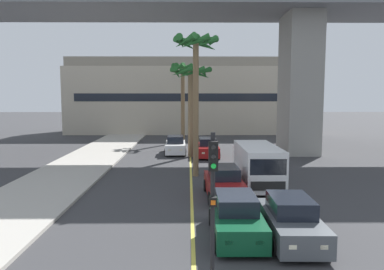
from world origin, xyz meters
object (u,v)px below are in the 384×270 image
Objects in this scene: palm_tree_near_median at (196,61)px; delivery_van at (258,165)px; car_queue_third at (291,221)px; palm_tree_mid_median at (183,80)px; traffic_light_median_near at (213,189)px; palm_tree_far_median at (191,85)px; car_queue_fifth at (236,218)px; car_queue_front at (208,148)px; car_queue_second at (175,146)px; car_queue_fourth at (224,183)px.

delivery_van is at bearing -41.26° from palm_tree_near_median.
car_queue_third is 28.87m from palm_tree_mid_median.
delivery_van is 7.49m from palm_tree_near_median.
palm_tree_far_median reaches higher than traffic_light_median_near.
car_queue_third is at bearing -79.36° from palm_tree_far_median.
car_queue_third is 19.15m from palm_tree_far_median.
car_queue_fifth is at bearing 169.44° from car_queue_third.
palm_tree_near_median is 1.18× the size of palm_tree_far_median.
car_queue_third is at bearing -83.64° from car_queue_front.
palm_tree_far_median is (-1.39, 0.10, 5.25)m from car_queue_front.
car_queue_front is at bearing -4.06° from palm_tree_far_median.
palm_tree_mid_median reaches higher than car_queue_second.
palm_tree_mid_median reaches higher than palm_tree_far_median.
palm_tree_far_median is at bearing 91.71° from palm_tree_near_median.
delivery_van is 12.04m from palm_tree_far_median.
car_queue_second is at bearing 101.85° from car_queue_fourth.
palm_tree_mid_median is (-4.24, 27.91, 6.08)m from car_queue_third.
delivery_van is at bearing 73.51° from traffic_light_median_near.
car_queue_fourth is 1.01× the size of car_queue_fifth.
car_queue_front and car_queue_third have the same top height.
car_queue_fourth is 0.99× the size of traffic_light_median_near.
car_queue_front is 18.11m from car_queue_third.
palm_tree_mid_median is at bearing 102.70° from car_queue_front.
car_queue_fourth is (2.94, -14.03, 0.00)m from car_queue_second.
car_queue_front is 0.98× the size of traffic_light_median_near.
palm_tree_far_median is (-3.63, 10.48, 4.68)m from delivery_van.
palm_tree_mid_median reaches higher than traffic_light_median_near.
traffic_light_median_near is 14.60m from palm_tree_near_median.
traffic_light_median_near is 31.47m from palm_tree_mid_median.
traffic_light_median_near is at bearing -132.42° from car_queue_third.
palm_tree_far_median reaches higher than car_queue_fifth.
palm_tree_mid_median is at bearing 94.86° from car_queue_fifth.
traffic_light_median_near is at bearing -89.22° from palm_tree_near_median.
delivery_van is (5.01, -12.04, 0.57)m from car_queue_second.
car_queue_fifth is (-0.07, -5.28, 0.00)m from car_queue_fourth.
car_queue_second is 0.48× the size of palm_tree_mid_median.
car_queue_fifth is at bearing -90.73° from car_queue_fourth.
delivery_van is 0.70× the size of palm_tree_far_median.
traffic_light_median_near is (-2.99, -3.27, 1.99)m from car_queue_third.
delivery_van is (2.13, 7.26, 0.57)m from car_queue_fifth.
car_queue_second is 1.00× the size of car_queue_fourth.
car_queue_front is 0.78× the size of delivery_van.
traffic_light_median_near is (-1.16, -8.90, 1.99)m from car_queue_fourth.
delivery_van is at bearing 43.92° from car_queue_fourth.
palm_tree_near_median is 17.34m from palm_tree_mid_median.
palm_tree_mid_median is at bearing 93.52° from palm_tree_near_median.
car_queue_front is 0.99× the size of car_queue_second.
palm_tree_near_median reaches higher than car_queue_front.
car_queue_fifth is at bearing -85.14° from palm_tree_mid_median.
traffic_light_median_near is at bearing -106.49° from delivery_van.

